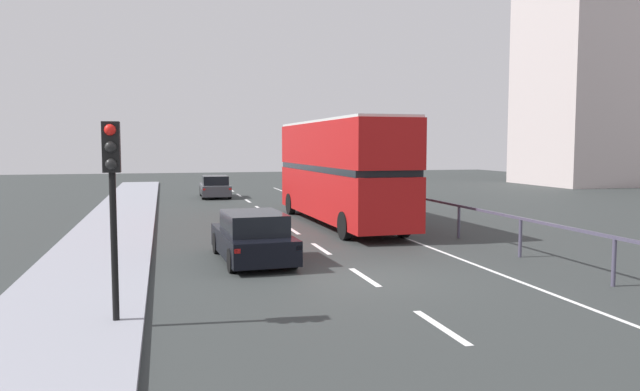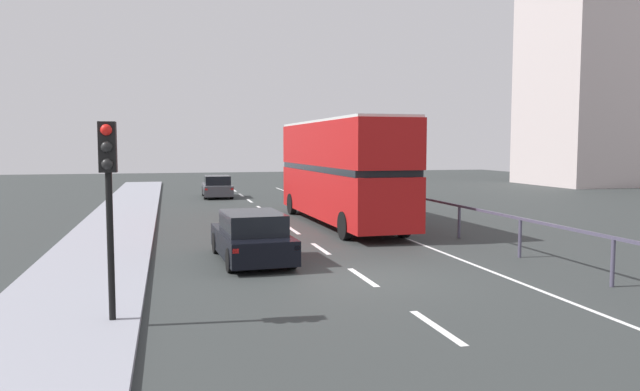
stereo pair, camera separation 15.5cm
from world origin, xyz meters
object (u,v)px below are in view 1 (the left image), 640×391
at_px(sedan_car_ahead, 215,187).
at_px(hatchback_car_near, 253,238).
at_px(traffic_signal_pole, 112,172).
at_px(double_decker_bus_red, 340,169).

bearing_deg(sedan_car_ahead, hatchback_car_near, -91.02).
relative_size(traffic_signal_pole, sedan_car_ahead, 0.86).
distance_m(double_decker_bus_red, hatchback_car_near, 8.62).
height_order(double_decker_bus_red, traffic_signal_pole, double_decker_bus_red).
bearing_deg(hatchback_car_near, double_decker_bus_red, 53.61).
bearing_deg(hatchback_car_near, traffic_signal_pole, -123.15).
height_order(double_decker_bus_red, sedan_car_ahead, double_decker_bus_red).
distance_m(hatchback_car_near, sedan_car_ahead, 21.54).
relative_size(double_decker_bus_red, traffic_signal_pole, 3.14).
xyz_separation_m(hatchback_car_near, sedan_car_ahead, (0.73, 21.52, -0.01)).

